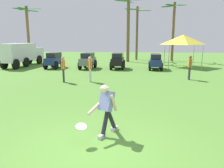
% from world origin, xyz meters
% --- Properties ---
extents(ground_plane, '(80.00, 80.00, 0.00)m').
position_xyz_m(ground_plane, '(0.00, 0.00, 0.00)').
color(ground_plane, '#518432').
extents(frisbee_thrower, '(0.76, 0.91, 1.43)m').
position_xyz_m(frisbee_thrower, '(0.18, 0.86, 0.80)').
color(frisbee_thrower, '#23232D').
rests_on(frisbee_thrower, ground_plane).
extents(frisbee_in_flight, '(0.38, 0.37, 0.11)m').
position_xyz_m(frisbee_in_flight, '(-0.38, 0.24, 0.47)').
color(frisbee_in_flight, white).
extents(teammate_near_sideline, '(0.21, 0.49, 1.56)m').
position_xyz_m(teammate_near_sideline, '(-1.77, 8.37, 0.94)').
color(teammate_near_sideline, silver).
rests_on(teammate_near_sideline, ground_plane).
extents(teammate_midfield, '(0.23, 0.50, 1.56)m').
position_xyz_m(teammate_midfield, '(4.49, 9.73, 0.94)').
color(teammate_midfield, '#33333D').
rests_on(teammate_midfield, ground_plane).
extents(teammate_deep, '(0.32, 0.48, 1.56)m').
position_xyz_m(teammate_deep, '(-3.38, 8.11, 0.94)').
color(teammate_deep, '#33333D').
rests_on(teammate_deep, ground_plane).
extents(parked_car_slot_a, '(1.25, 2.39, 1.40)m').
position_xyz_m(parked_car_slot_a, '(-6.35, 14.56, 0.74)').
color(parked_car_slot_a, navy).
rests_on(parked_car_slot_a, ground_plane).
extents(parked_car_slot_b, '(1.31, 2.41, 1.40)m').
position_xyz_m(parked_car_slot_b, '(-3.21, 14.48, 0.74)').
color(parked_car_slot_b, slate).
rests_on(parked_car_slot_b, ground_plane).
extents(parked_car_slot_c, '(1.23, 2.38, 1.40)m').
position_xyz_m(parked_car_slot_c, '(-0.53, 14.60, 0.74)').
color(parked_car_slot_c, black).
rests_on(parked_car_slot_c, ground_plane).
extents(parked_car_slot_d, '(1.26, 2.45, 1.34)m').
position_xyz_m(parked_car_slot_d, '(2.77, 14.61, 0.72)').
color(parked_car_slot_d, navy).
rests_on(parked_car_slot_d, ground_plane).
extents(box_truck, '(1.71, 5.96, 2.20)m').
position_xyz_m(box_truck, '(-9.82, 15.65, 1.23)').
color(box_truck, silver).
rests_on(box_truck, ground_plane).
extents(palm_tree_far_left, '(3.53, 3.86, 6.57)m').
position_xyz_m(palm_tree_far_left, '(-12.34, 22.11, 4.02)').
color(palm_tree_far_left, brown).
rests_on(palm_tree_far_left, ground_plane).
extents(palm_tree_left_of_centre, '(3.46, 2.83, 7.13)m').
position_xyz_m(palm_tree_left_of_centre, '(0.19, 21.01, 4.03)').
color(palm_tree_left_of_centre, brown).
rests_on(palm_tree_left_of_centre, ground_plane).
extents(palm_tree_right_of_centre, '(3.38, 3.68, 6.55)m').
position_xyz_m(palm_tree_right_of_centre, '(1.20, 23.61, 3.98)').
color(palm_tree_right_of_centre, brown).
rests_on(palm_tree_right_of_centre, ground_plane).
extents(palm_tree_far_right, '(2.95, 3.41, 6.83)m').
position_xyz_m(palm_tree_far_right, '(5.49, 22.63, 3.99)').
color(palm_tree_far_right, brown).
rests_on(palm_tree_far_right, ground_plane).
extents(event_tent, '(3.04, 3.04, 3.01)m').
position_xyz_m(event_tent, '(5.46, 16.74, 2.55)').
color(event_tent, '#B2B5BA').
rests_on(event_tent, ground_plane).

